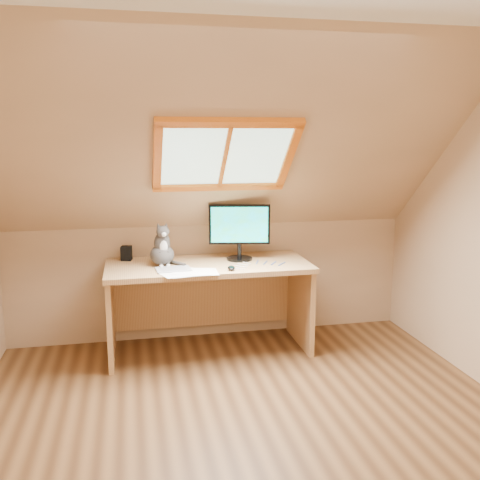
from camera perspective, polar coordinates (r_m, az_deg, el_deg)
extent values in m
plane|color=brown|center=(3.37, 1.84, -20.45)|extent=(3.50, 3.50, 0.00)
cube|color=tan|center=(1.37, 20.13, -13.91)|extent=(3.50, 0.02, 2.40)
cube|color=tan|center=(4.77, -3.07, -4.33)|extent=(3.50, 0.02, 1.00)
cube|color=tan|center=(3.83, -1.47, 10.12)|extent=(3.50, 1.56, 1.41)
cube|color=#B2E0CC|center=(3.91, -1.67, 9.11)|extent=(0.90, 0.53, 0.48)
cube|color=orange|center=(3.91, -1.67, 9.11)|extent=(1.02, 0.64, 0.59)
cube|color=tan|center=(4.34, -3.39, -2.77)|extent=(1.64, 0.72, 0.04)
cube|color=tan|center=(4.41, -13.63, -7.91)|extent=(0.04, 0.64, 0.71)
cube|color=tan|center=(4.62, 6.45, -6.78)|extent=(0.04, 0.64, 0.71)
cube|color=tan|center=(4.76, -3.92, -6.21)|extent=(1.54, 0.03, 0.49)
cylinder|color=black|center=(4.45, -0.06, -2.00)|extent=(0.21, 0.21, 0.02)
cylinder|color=black|center=(4.44, -0.06, -1.15)|extent=(0.03, 0.03, 0.12)
cube|color=black|center=(4.40, -0.06, 1.69)|extent=(0.50, 0.13, 0.33)
cube|color=#0095E3|center=(4.37, -0.05, 1.64)|extent=(0.46, 0.09, 0.29)
ellipsoid|color=#46413E|center=(4.31, -8.31, -1.57)|extent=(0.22, 0.26, 0.17)
ellipsoid|color=#46413E|center=(4.27, -8.31, -0.35)|extent=(0.14, 0.14, 0.18)
ellipsoid|color=silver|center=(4.22, -8.15, -0.74)|extent=(0.07, 0.04, 0.10)
ellipsoid|color=#46413E|center=(4.21, -8.23, 0.89)|extent=(0.11, 0.10, 0.09)
sphere|color=silver|center=(4.18, -8.11, 0.59)|extent=(0.04, 0.04, 0.04)
cone|color=#46413E|center=(4.22, -8.72, 1.52)|extent=(0.05, 0.05, 0.06)
cone|color=#46413E|center=(4.23, -7.89, 1.57)|extent=(0.05, 0.05, 0.06)
cube|color=black|center=(4.53, -12.03, -1.39)|extent=(0.10, 0.10, 0.12)
cube|color=#B2B2B7|center=(4.14, -7.11, -3.14)|extent=(0.27, 0.21, 0.01)
ellipsoid|color=black|center=(4.12, -0.94, -3.01)|extent=(0.07, 0.11, 0.03)
cube|color=white|center=(4.07, -5.27, -3.44)|extent=(0.33, 0.27, 0.00)
cube|color=white|center=(4.07, -5.27, -3.42)|extent=(0.32, 0.24, 0.00)
cube|color=white|center=(4.07, -5.27, -3.40)|extent=(0.35, 0.30, 0.00)
cube|color=white|center=(4.07, -5.27, -3.38)|extent=(0.34, 0.28, 0.00)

